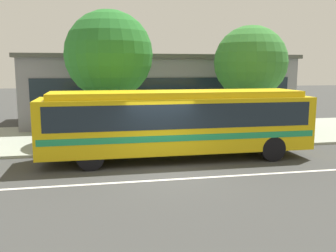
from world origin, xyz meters
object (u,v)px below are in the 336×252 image
at_px(street_tree_near_stop, 109,55).
at_px(pedestrian_waiting_near_sign, 164,126).
at_px(pedestrian_walking_along_curb, 202,123).
at_px(transit_bus, 178,120).
at_px(street_tree_mid_block, 251,63).
at_px(bus_stop_sign, 273,110).

bearing_deg(street_tree_near_stop, pedestrian_waiting_near_sign, -46.42).
bearing_deg(pedestrian_walking_along_curb, pedestrian_waiting_near_sign, -163.56).
relative_size(transit_bus, street_tree_near_stop, 1.70).
relative_size(transit_bus, street_tree_mid_block, 1.85).
bearing_deg(transit_bus, pedestrian_walking_along_curb, 54.17).
distance_m(transit_bus, bus_stop_sign, 5.50).
distance_m(pedestrian_waiting_near_sign, street_tree_near_stop, 4.65).
height_order(pedestrian_waiting_near_sign, pedestrian_walking_along_curb, pedestrian_walking_along_curb).
bearing_deg(pedestrian_waiting_near_sign, pedestrian_walking_along_curb, 16.44).
height_order(transit_bus, pedestrian_waiting_near_sign, transit_bus).
relative_size(bus_stop_sign, street_tree_near_stop, 0.38).
distance_m(transit_bus, pedestrian_waiting_near_sign, 1.90).
xyz_separation_m(pedestrian_waiting_near_sign, street_tree_mid_block, (5.33, 2.83, 2.91)).
bearing_deg(street_tree_near_stop, bus_stop_sign, -16.81).
xyz_separation_m(pedestrian_walking_along_curb, street_tree_near_stop, (-4.23, 1.84, 3.24)).
relative_size(transit_bus, bus_stop_sign, 4.44).
xyz_separation_m(transit_bus, street_tree_near_stop, (-2.51, 4.22, 2.72)).
bearing_deg(bus_stop_sign, street_tree_mid_block, 90.99).
distance_m(bus_stop_sign, street_tree_near_stop, 8.44).
relative_size(pedestrian_waiting_near_sign, bus_stop_sign, 0.68).
bearing_deg(transit_bus, street_tree_mid_block, 42.21).
xyz_separation_m(pedestrian_walking_along_curb, street_tree_mid_block, (3.39, 2.26, 2.90)).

